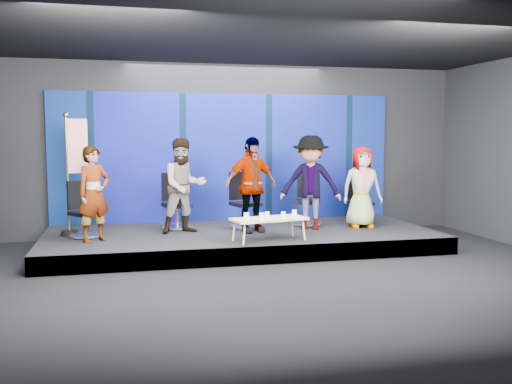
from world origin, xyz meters
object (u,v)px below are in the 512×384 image
(chair_a, at_px, (84,219))
(chair_d, at_px, (307,207))
(panelist_c, at_px, (251,185))
(chair_b, at_px, (176,210))
(flag_stand, at_px, (74,171))
(chair_e, at_px, (360,208))
(mug_e, at_px, (294,213))
(mug_d, at_px, (283,214))
(mug_b, at_px, (262,216))
(panelist_e, at_px, (362,187))
(mug_c, at_px, (267,214))
(mug_a, at_px, (246,216))
(chair_c, at_px, (244,209))
(coffee_table, at_px, (269,220))
(panelist_d, at_px, (311,183))
(panelist_a, at_px, (94,194))
(panelist_b, at_px, (184,186))

(chair_a, distance_m, chair_d, 4.20)
(panelist_c, distance_m, chair_d, 1.46)
(chair_b, xyz_separation_m, flag_stand, (-1.79, -0.31, 0.79))
(chair_e, height_order, mug_e, chair_e)
(chair_d, xyz_separation_m, mug_d, (-0.90, -1.42, 0.07))
(mug_b, height_order, mug_d, mug_b)
(panelist_e, height_order, mug_e, panelist_e)
(mug_c, bearing_deg, chair_a, 162.69)
(panelist_c, xyz_separation_m, mug_a, (-0.29, -0.95, -0.43))
(chair_c, bearing_deg, coffee_table, -100.37)
(panelist_c, relative_size, chair_d, 1.60)
(panelist_e, xyz_separation_m, mug_b, (-2.22, -1.07, -0.34))
(chair_c, xyz_separation_m, mug_c, (0.11, -1.30, 0.08))
(mug_b, relative_size, flag_stand, 0.05)
(panelist_e, bearing_deg, chair_d, 154.80)
(panelist_c, xyz_separation_m, mug_e, (0.60, -0.74, -0.43))
(panelist_d, xyz_separation_m, mug_d, (-0.79, -0.93, -0.45))
(mug_a, distance_m, mug_b, 0.26)
(panelist_a, distance_m, mug_e, 3.36)
(panelist_e, bearing_deg, panelist_c, -174.50)
(chair_a, relative_size, panelist_b, 0.57)
(mug_e, bearing_deg, chair_e, 35.15)
(chair_d, bearing_deg, flag_stand, -155.03)
(mug_d, bearing_deg, panelist_e, 26.40)
(chair_a, relative_size, chair_d, 0.90)
(panelist_e, bearing_deg, mug_b, -149.35)
(chair_a, bearing_deg, mug_e, -48.50)
(panelist_a, height_order, panelist_d, panelist_d)
(mug_c, xyz_separation_m, mug_e, (0.50, 0.06, 0.00))
(panelist_b, relative_size, mug_a, 16.63)
(panelist_b, xyz_separation_m, panelist_d, (2.34, -0.15, 0.02))
(mug_a, bearing_deg, mug_d, 6.32)
(mug_c, bearing_deg, chair_e, 29.91)
(mug_c, bearing_deg, panelist_d, 39.04)
(chair_a, height_order, panelist_d, panelist_d)
(panelist_b, distance_m, mug_b, 1.74)
(mug_a, bearing_deg, chair_b, 121.19)
(mug_d, xyz_separation_m, flag_stand, (-3.44, 1.26, 0.71))
(panelist_d, xyz_separation_m, flag_stand, (-4.23, 0.33, 0.26))
(mug_d, distance_m, flag_stand, 3.73)
(panelist_c, xyz_separation_m, flag_stand, (-3.08, 0.39, 0.28))
(chair_b, distance_m, mug_b, 2.14)
(chair_b, bearing_deg, mug_a, -71.03)
(panelist_b, xyz_separation_m, mug_b, (1.13, -1.25, -0.41))
(panelist_a, height_order, chair_d, panelist_a)
(panelist_c, height_order, mug_a, panelist_c)
(chair_e, xyz_separation_m, mug_a, (-2.63, -1.44, 0.12))
(mug_e, bearing_deg, mug_b, -154.45)
(mug_e, bearing_deg, mug_d, -149.99)
(chair_e, bearing_deg, coffee_table, -143.07)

